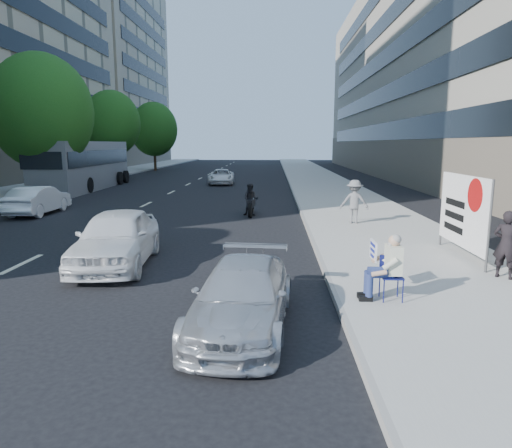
{
  "coord_description": "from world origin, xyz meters",
  "views": [
    {
      "loc": [
        0.17,
        -9.51,
        3.17
      ],
      "look_at": [
        -0.27,
        2.2,
        1.09
      ],
      "focal_mm": 32.0,
      "sensor_mm": 36.0,
      "label": 1
    }
  ],
  "objects_px": {
    "pedestrian_woman": "(506,245)",
    "white_sedan_mid": "(38,200)",
    "parked_sedan": "(242,296)",
    "bus": "(85,166)",
    "white_sedan_far": "(221,177)",
    "white_sedan_near": "(117,238)",
    "seated_protester": "(386,263)",
    "motorcycle": "(251,201)",
    "protest_banner": "(463,211)",
    "jogger": "(354,202)"
  },
  "relations": [
    {
      "from": "seated_protester",
      "to": "parked_sedan",
      "type": "bearing_deg",
      "value": -157.23
    },
    {
      "from": "white_sedan_near",
      "to": "motorcycle",
      "type": "bearing_deg",
      "value": 65.12
    },
    {
      "from": "white_sedan_mid",
      "to": "motorcycle",
      "type": "bearing_deg",
      "value": 179.37
    },
    {
      "from": "white_sedan_near",
      "to": "white_sedan_far",
      "type": "bearing_deg",
      "value": 84.96
    },
    {
      "from": "white_sedan_near",
      "to": "white_sedan_mid",
      "type": "relative_size",
      "value": 1.12
    },
    {
      "from": "protest_banner",
      "to": "parked_sedan",
      "type": "relative_size",
      "value": 0.79
    },
    {
      "from": "parked_sedan",
      "to": "bus",
      "type": "relative_size",
      "value": 0.32
    },
    {
      "from": "jogger",
      "to": "parked_sedan",
      "type": "relative_size",
      "value": 0.42
    },
    {
      "from": "motorcycle",
      "to": "bus",
      "type": "bearing_deg",
      "value": 140.9
    },
    {
      "from": "white_sedan_far",
      "to": "motorcycle",
      "type": "bearing_deg",
      "value": -82.35
    },
    {
      "from": "bus",
      "to": "pedestrian_woman",
      "type": "bearing_deg",
      "value": -50.93
    },
    {
      "from": "white_sedan_mid",
      "to": "protest_banner",
      "type": "bearing_deg",
      "value": 152.54
    },
    {
      "from": "seated_protester",
      "to": "parked_sedan",
      "type": "height_order",
      "value": "seated_protester"
    },
    {
      "from": "pedestrian_woman",
      "to": "seated_protester",
      "type": "bearing_deg",
      "value": 68.82
    },
    {
      "from": "jogger",
      "to": "white_sedan_near",
      "type": "height_order",
      "value": "jogger"
    },
    {
      "from": "jogger",
      "to": "white_sedan_far",
      "type": "relative_size",
      "value": 0.4
    },
    {
      "from": "jogger",
      "to": "motorcycle",
      "type": "distance_m",
      "value": 4.9
    },
    {
      "from": "pedestrian_woman",
      "to": "white_sedan_near",
      "type": "xyz_separation_m",
      "value": [
        -9.33,
        1.3,
        -0.19
      ]
    },
    {
      "from": "jogger",
      "to": "parked_sedan",
      "type": "bearing_deg",
      "value": 80.07
    },
    {
      "from": "jogger",
      "to": "motorcycle",
      "type": "bearing_deg",
      "value": -23.01
    },
    {
      "from": "parked_sedan",
      "to": "pedestrian_woman",
      "type": "bearing_deg",
      "value": 30.0
    },
    {
      "from": "seated_protester",
      "to": "bus",
      "type": "xyz_separation_m",
      "value": [
        -15.37,
        22.93,
        0.76
      ]
    },
    {
      "from": "white_sedan_far",
      "to": "seated_protester",
      "type": "bearing_deg",
      "value": -80.46
    },
    {
      "from": "seated_protester",
      "to": "white_sedan_far",
      "type": "xyz_separation_m",
      "value": [
        -6.26,
        27.12,
        -0.29
      ]
    },
    {
      "from": "pedestrian_woman",
      "to": "white_sedan_mid",
      "type": "relative_size",
      "value": 0.4
    },
    {
      "from": "white_sedan_far",
      "to": "bus",
      "type": "distance_m",
      "value": 10.09
    },
    {
      "from": "seated_protester",
      "to": "pedestrian_woman",
      "type": "distance_m",
      "value": 3.43
    },
    {
      "from": "motorcycle",
      "to": "seated_protester",
      "type": "bearing_deg",
      "value": -70.25
    },
    {
      "from": "parked_sedan",
      "to": "white_sedan_mid",
      "type": "relative_size",
      "value": 1.0
    },
    {
      "from": "seated_protester",
      "to": "protest_banner",
      "type": "bearing_deg",
      "value": 50.88
    },
    {
      "from": "seated_protester",
      "to": "white_sedan_far",
      "type": "distance_m",
      "value": 27.83
    },
    {
      "from": "parked_sedan",
      "to": "white_sedan_far",
      "type": "distance_m",
      "value": 28.48
    },
    {
      "from": "seated_protester",
      "to": "bus",
      "type": "bearing_deg",
      "value": 123.84
    },
    {
      "from": "pedestrian_woman",
      "to": "white_sedan_far",
      "type": "relative_size",
      "value": 0.37
    },
    {
      "from": "jogger",
      "to": "seated_protester",
      "type": "bearing_deg",
      "value": 94.28
    },
    {
      "from": "pedestrian_woman",
      "to": "white_sedan_near",
      "type": "distance_m",
      "value": 9.43
    },
    {
      "from": "parked_sedan",
      "to": "bus",
      "type": "xyz_separation_m",
      "value": [
        -12.65,
        24.07,
        1.07
      ]
    },
    {
      "from": "parked_sedan",
      "to": "bus",
      "type": "distance_m",
      "value": 27.21
    },
    {
      "from": "white_sedan_mid",
      "to": "jogger",
      "type": "bearing_deg",
      "value": 168.4
    },
    {
      "from": "white_sedan_mid",
      "to": "bus",
      "type": "height_order",
      "value": "bus"
    },
    {
      "from": "parked_sedan",
      "to": "seated_protester",
      "type": "bearing_deg",
      "value": 27.72
    },
    {
      "from": "jogger",
      "to": "protest_banner",
      "type": "bearing_deg",
      "value": 120.24
    },
    {
      "from": "parked_sedan",
      "to": "white_sedan_far",
      "type": "bearing_deg",
      "value": 102.08
    },
    {
      "from": "white_sedan_near",
      "to": "parked_sedan",
      "type": "bearing_deg",
      "value": -53.33
    },
    {
      "from": "parked_sedan",
      "to": "white_sedan_mid",
      "type": "bearing_deg",
      "value": 133.68
    },
    {
      "from": "pedestrian_woman",
      "to": "white_sedan_far",
      "type": "height_order",
      "value": "pedestrian_woman"
    },
    {
      "from": "protest_banner",
      "to": "white_sedan_far",
      "type": "bearing_deg",
      "value": 111.03
    },
    {
      "from": "white_sedan_near",
      "to": "white_sedan_mid",
      "type": "xyz_separation_m",
      "value": [
        -6.55,
        8.6,
        -0.1
      ]
    },
    {
      "from": "jogger",
      "to": "motorcycle",
      "type": "xyz_separation_m",
      "value": [
        -4.09,
        2.68,
        -0.34
      ]
    },
    {
      "from": "pedestrian_woman",
      "to": "motorcycle",
      "type": "bearing_deg",
      "value": -15.94
    }
  ]
}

